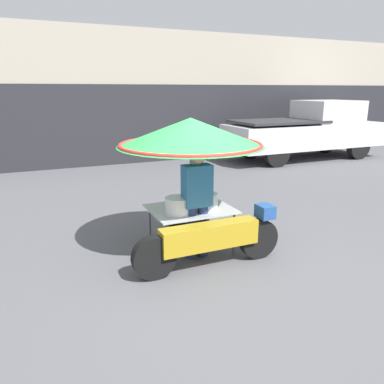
# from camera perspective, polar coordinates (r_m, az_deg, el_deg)

# --- Properties ---
(ground_plane) EXTENTS (36.00, 36.00, 0.00)m
(ground_plane) POSITION_cam_1_polar(r_m,az_deg,el_deg) (4.95, 3.83, -11.74)
(ground_plane) COLOR #56565B
(shopfront_building) EXTENTS (28.00, 2.06, 4.02)m
(shopfront_building) POSITION_cam_1_polar(r_m,az_deg,el_deg) (12.62, -14.72, 13.74)
(shopfront_building) COLOR #B2A893
(shopfront_building) RESTS_ON ground
(vendor_motorcycle_cart) EXTENTS (2.05, 1.99, 1.89)m
(vendor_motorcycle_cart) POSITION_cam_1_polar(r_m,az_deg,el_deg) (5.04, 0.06, 6.65)
(vendor_motorcycle_cart) COLOR black
(vendor_motorcycle_cart) RESTS_ON ground
(vendor_person) EXTENTS (0.38, 0.22, 1.50)m
(vendor_person) POSITION_cam_1_polar(r_m,az_deg,el_deg) (5.00, 0.76, -1.12)
(vendor_person) COLOR navy
(vendor_person) RESTS_ON ground
(pickup_truck) EXTENTS (5.48, 1.78, 1.90)m
(pickup_truck) POSITION_cam_1_polar(r_m,az_deg,el_deg) (13.13, 17.35, 8.95)
(pickup_truck) COLOR black
(pickup_truck) RESTS_ON ground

